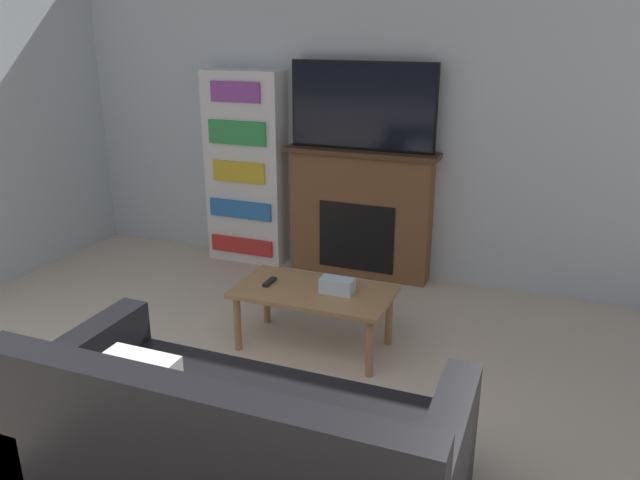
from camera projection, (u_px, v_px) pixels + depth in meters
wall_back at (377, 120)px, 5.22m from camera, size 6.66×0.06×2.70m
fireplace at (361, 213)px, 5.38m from camera, size 1.32×0.28×1.12m
tv at (362, 106)px, 5.06m from camera, size 1.23×0.03×0.72m
couch at (236, 449)px, 2.84m from camera, size 2.00×0.97×0.83m
coffee_table at (314, 297)px, 4.19m from camera, size 1.05×0.57×0.43m
tissue_box at (337, 286)px, 4.11m from camera, size 0.22×0.12×0.10m
remote_control at (270, 282)px, 4.27m from camera, size 0.04×0.15×0.02m
bookshelf at (246, 169)px, 5.64m from camera, size 0.73×0.29×1.73m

